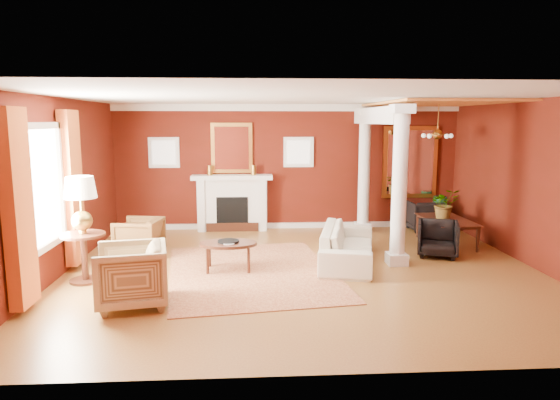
{
  "coord_description": "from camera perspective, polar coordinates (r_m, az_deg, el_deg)",
  "views": [
    {
      "loc": [
        -0.88,
        -8.12,
        2.52
      ],
      "look_at": [
        -0.36,
        0.47,
        1.15
      ],
      "focal_mm": 32.0,
      "sensor_mm": 36.0,
      "label": 1
    }
  ],
  "objects": [
    {
      "name": "ground",
      "position": [
        8.55,
        2.66,
        -8.11
      ],
      "size": [
        8.0,
        8.0,
        0.0
      ],
      "primitive_type": "plane",
      "color": "brown",
      "rests_on": "ground"
    },
    {
      "name": "room_shell",
      "position": [
        8.19,
        2.76,
        5.51
      ],
      "size": [
        8.04,
        7.04,
        2.92
      ],
      "color": "#53140B",
      "rests_on": "ground"
    },
    {
      "name": "fireplace",
      "position": [
        11.6,
        -5.47,
        -0.3
      ],
      "size": [
        1.85,
        0.42,
        1.29
      ],
      "color": "white",
      "rests_on": "ground"
    },
    {
      "name": "overmantel_mirror",
      "position": [
        11.6,
        -5.54,
        5.94
      ],
      "size": [
        0.95,
        0.07,
        1.15
      ],
      "color": "gold",
      "rests_on": "fireplace"
    },
    {
      "name": "flank_window_left",
      "position": [
        11.78,
        -13.12,
        5.3
      ],
      "size": [
        0.7,
        0.07,
        0.7
      ],
      "color": "white",
      "rests_on": "room_shell"
    },
    {
      "name": "flank_window_right",
      "position": [
        11.66,
        2.14,
        5.5
      ],
      "size": [
        0.7,
        0.07,
        0.7
      ],
      "color": "white",
      "rests_on": "room_shell"
    },
    {
      "name": "left_window",
      "position": [
        8.18,
        -25.03,
        0.48
      ],
      "size": [
        0.21,
        2.55,
        2.6
      ],
      "color": "white",
      "rests_on": "room_shell"
    },
    {
      "name": "column_front",
      "position": [
        8.88,
        13.5,
        1.72
      ],
      "size": [
        0.36,
        0.36,
        2.8
      ],
      "color": "white",
      "rests_on": "ground"
    },
    {
      "name": "column_back",
      "position": [
        11.47,
        9.59,
        3.45
      ],
      "size": [
        0.36,
        0.36,
        2.8
      ],
      "color": "white",
      "rests_on": "ground"
    },
    {
      "name": "header_beam",
      "position": [
        10.35,
        11.15,
        9.43
      ],
      "size": [
        0.3,
        3.2,
        0.32
      ],
      "primitive_type": "cube",
      "color": "white",
      "rests_on": "column_front"
    },
    {
      "name": "amber_ceiling",
      "position": [
        10.56,
        17.55,
        10.53
      ],
      "size": [
        2.3,
        3.4,
        0.04
      ],
      "primitive_type": "cube",
      "color": "#E89344",
      "rests_on": "room_shell"
    },
    {
      "name": "dining_mirror",
      "position": [
        12.22,
        14.64,
        4.2
      ],
      "size": [
        1.3,
        0.07,
        1.7
      ],
      "color": "gold",
      "rests_on": "room_shell"
    },
    {
      "name": "chandelier",
      "position": [
        10.62,
        17.55,
        7.16
      ],
      "size": [
        0.6,
        0.62,
        0.75
      ],
      "color": "#AE8936",
      "rests_on": "room_shell"
    },
    {
      "name": "crown_trim",
      "position": [
        11.62,
        0.92,
        10.52
      ],
      "size": [
        8.0,
        0.08,
        0.16
      ],
      "primitive_type": "cube",
      "color": "white",
      "rests_on": "room_shell"
    },
    {
      "name": "base_trim",
      "position": [
        11.87,
        0.89,
        -2.92
      ],
      "size": [
        8.0,
        0.08,
        0.12
      ],
      "primitive_type": "cube",
      "color": "white",
      "rests_on": "ground"
    },
    {
      "name": "rug",
      "position": [
        8.49,
        -3.23,
        -8.2
      ],
      "size": [
        3.17,
        3.94,
        0.01
      ],
      "primitive_type": "cube",
      "rotation": [
        0.0,
        0.0,
        0.14
      ],
      "color": "maroon",
      "rests_on": "ground"
    },
    {
      "name": "sofa",
      "position": [
        9.03,
        7.76,
        -4.4
      ],
      "size": [
        1.14,
        2.31,
        0.87
      ],
      "primitive_type": "imported",
      "rotation": [
        0.0,
        0.0,
        1.34
      ],
      "color": "beige",
      "rests_on": "ground"
    },
    {
      "name": "armchair_leopard",
      "position": [
        9.75,
        -15.81,
        -3.9
      ],
      "size": [
        0.83,
        0.87,
        0.79
      ],
      "primitive_type": "imported",
      "rotation": [
        0.0,
        0.0,
        -1.73
      ],
      "color": "black",
      "rests_on": "ground"
    },
    {
      "name": "armchair_stripe",
      "position": [
        7.17,
        -16.64,
        -7.93
      ],
      "size": [
        1.02,
        1.06,
        0.95
      ],
      "primitive_type": "imported",
      "rotation": [
        0.0,
        0.0,
        -1.38
      ],
      "color": "tan",
      "rests_on": "ground"
    },
    {
      "name": "coffee_table",
      "position": [
        8.5,
        -5.92,
        -5.14
      ],
      "size": [
        0.97,
        0.97,
        0.49
      ],
      "rotation": [
        0.0,
        0.0,
        -0.12
      ],
      "color": "black",
      "rests_on": "ground"
    },
    {
      "name": "coffee_book",
      "position": [
        8.39,
        -6.5,
        -4.16
      ],
      "size": [
        0.18,
        0.03,
        0.25
      ],
      "primitive_type": "imported",
      "rotation": [
        0.0,
        0.0,
        0.06
      ],
      "color": "black",
      "rests_on": "coffee_table"
    },
    {
      "name": "side_table",
      "position": [
        8.32,
        -21.75,
        -1.08
      ],
      "size": [
        0.67,
        0.67,
        1.68
      ],
      "rotation": [
        0.0,
        0.0,
        0.07
      ],
      "color": "black",
      "rests_on": "ground"
    },
    {
      "name": "dining_table",
      "position": [
        10.8,
        18.62,
        -2.65
      ],
      "size": [
        0.57,
        1.52,
        0.84
      ],
      "primitive_type": "imported",
      "rotation": [
        0.0,
        0.0,
        1.6
      ],
      "color": "black",
      "rests_on": "ground"
    },
    {
      "name": "dining_chair_near",
      "position": [
        9.82,
        17.58,
        -4.03
      ],
      "size": [
        0.9,
        0.87,
        0.74
      ],
      "primitive_type": "imported",
      "rotation": [
        0.0,
        0.0,
        -0.33
      ],
      "color": "black",
      "rests_on": "ground"
    },
    {
      "name": "dining_chair_far",
      "position": [
        12.02,
        16.19,
        -1.55
      ],
      "size": [
        0.76,
        0.71,
        0.77
      ],
      "primitive_type": "imported",
      "rotation": [
        0.0,
        0.0,
        3.16
      ],
      "color": "black",
      "rests_on": "ground"
    },
    {
      "name": "green_urn",
      "position": [
        12.16,
        17.75,
        -1.83
      ],
      "size": [
        0.34,
        0.34,
        0.81
      ],
      "color": "#143F21",
      "rests_on": "ground"
    },
    {
      "name": "potted_plant",
      "position": [
        10.71,
        18.35,
        0.87
      ],
      "size": [
        0.58,
        0.64,
        0.49
      ],
      "primitive_type": "imported",
      "rotation": [
        0.0,
        0.0,
        -0.03
      ],
      "color": "#26591E",
      "rests_on": "dining_table"
    }
  ]
}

